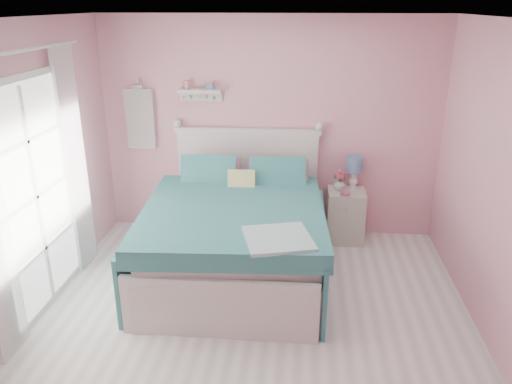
% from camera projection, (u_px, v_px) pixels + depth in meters
% --- Properties ---
extents(floor, '(4.50, 4.50, 0.00)m').
position_uv_depth(floor, '(250.00, 338.00, 4.30)').
color(floor, beige).
rests_on(floor, ground).
extents(room_shell, '(4.50, 4.50, 4.50)m').
position_uv_depth(room_shell, '(249.00, 163.00, 3.73)').
color(room_shell, pink).
rests_on(room_shell, floor).
extents(bed, '(1.88, 2.31, 1.31)m').
position_uv_depth(bed, '(236.00, 236.00, 5.21)').
color(bed, silver).
rests_on(bed, floor).
extents(nightstand, '(0.44, 0.43, 0.63)m').
position_uv_depth(nightstand, '(345.00, 216.00, 5.98)').
color(nightstand, beige).
rests_on(nightstand, floor).
extents(table_lamp, '(0.20, 0.20, 0.40)m').
position_uv_depth(table_lamp, '(354.00, 166.00, 5.84)').
color(table_lamp, white).
rests_on(table_lamp, nightstand).
extents(vase, '(0.17, 0.17, 0.15)m').
position_uv_depth(vase, '(339.00, 184.00, 5.89)').
color(vase, white).
rests_on(vase, nightstand).
extents(teacup, '(0.12, 0.12, 0.09)m').
position_uv_depth(teacup, '(345.00, 192.00, 5.72)').
color(teacup, pink).
rests_on(teacup, nightstand).
extents(roses, '(0.14, 0.11, 0.12)m').
position_uv_depth(roses, '(340.00, 175.00, 5.84)').
color(roses, '#D64966').
rests_on(roses, vase).
extents(wall_shelf, '(0.50, 0.15, 0.25)m').
position_uv_depth(wall_shelf, '(200.00, 92.00, 5.79)').
color(wall_shelf, silver).
rests_on(wall_shelf, room_shell).
extents(hanging_dress, '(0.34, 0.03, 0.72)m').
position_uv_depth(hanging_dress, '(140.00, 119.00, 5.97)').
color(hanging_dress, white).
rests_on(hanging_dress, room_shell).
extents(french_door, '(0.04, 1.32, 2.16)m').
position_uv_depth(french_door, '(35.00, 198.00, 4.46)').
color(french_door, silver).
rests_on(french_door, floor).
extents(curtain_far, '(0.04, 0.40, 2.32)m').
position_uv_depth(curtain_far, '(75.00, 162.00, 5.11)').
color(curtain_far, white).
rests_on(curtain_far, floor).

